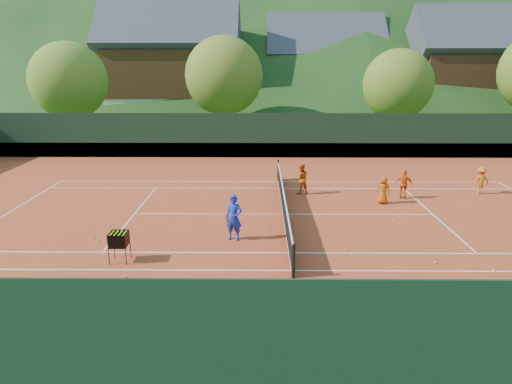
{
  "coord_description": "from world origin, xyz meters",
  "views": [
    {
      "loc": [
        -1.01,
        -18.52,
        6.31
      ],
      "look_at": [
        -1.18,
        0.0,
        1.0
      ],
      "focal_mm": 32.0,
      "sensor_mm": 36.0,
      "label": 1
    }
  ],
  "objects_px": {
    "student_c": "(383,190)",
    "chalet_right": "(465,72)",
    "tennis_net": "(284,203)",
    "ball_hopper": "(119,240)",
    "chalet_left": "(173,68)",
    "chalet_mid": "(323,74)",
    "student_b": "(404,184)",
    "student_d": "(481,181)",
    "student_a": "(301,179)",
    "coach": "(234,218)"
  },
  "relations": [
    {
      "from": "student_a",
      "to": "tennis_net",
      "type": "bearing_deg",
      "value": 61.56
    },
    {
      "from": "student_c",
      "to": "chalet_left",
      "type": "distance_m",
      "value": 32.36
    },
    {
      "from": "student_b",
      "to": "ball_hopper",
      "type": "bearing_deg",
      "value": 55.13
    },
    {
      "from": "coach",
      "to": "student_d",
      "type": "distance_m",
      "value": 13.29
    },
    {
      "from": "student_b",
      "to": "student_d",
      "type": "height_order",
      "value": "student_b"
    },
    {
      "from": "student_c",
      "to": "tennis_net",
      "type": "xyz_separation_m",
      "value": [
        -4.62,
        -1.57,
        -0.14
      ]
    },
    {
      "from": "student_d",
      "to": "chalet_mid",
      "type": "relative_size",
      "value": 0.11
    },
    {
      "from": "coach",
      "to": "student_c",
      "type": "distance_m",
      "value": 7.97
    },
    {
      "from": "coach",
      "to": "chalet_mid",
      "type": "bearing_deg",
      "value": 93.4
    },
    {
      "from": "student_d",
      "to": "coach",
      "type": "bearing_deg",
      "value": 26.28
    },
    {
      "from": "tennis_net",
      "to": "ball_hopper",
      "type": "height_order",
      "value": "tennis_net"
    },
    {
      "from": "student_a",
      "to": "student_b",
      "type": "height_order",
      "value": "student_a"
    },
    {
      "from": "coach",
      "to": "chalet_mid",
      "type": "height_order",
      "value": "chalet_mid"
    },
    {
      "from": "student_d",
      "to": "chalet_right",
      "type": "height_order",
      "value": "chalet_right"
    },
    {
      "from": "student_c",
      "to": "coach",
      "type": "bearing_deg",
      "value": 33.16
    },
    {
      "from": "coach",
      "to": "student_b",
      "type": "height_order",
      "value": "coach"
    },
    {
      "from": "chalet_left",
      "to": "coach",
      "type": "bearing_deg",
      "value": -76.27
    },
    {
      "from": "student_c",
      "to": "chalet_right",
      "type": "height_order",
      "value": "chalet_right"
    },
    {
      "from": "student_b",
      "to": "student_d",
      "type": "xyz_separation_m",
      "value": [
        4.01,
        0.83,
        -0.02
      ]
    },
    {
      "from": "coach",
      "to": "student_d",
      "type": "relative_size",
      "value": 1.26
    },
    {
      "from": "chalet_right",
      "to": "chalet_mid",
      "type": "bearing_deg",
      "value": 164.05
    },
    {
      "from": "tennis_net",
      "to": "ball_hopper",
      "type": "xyz_separation_m",
      "value": [
        -5.57,
        -4.83,
        0.25
      ]
    },
    {
      "from": "coach",
      "to": "student_c",
      "type": "height_order",
      "value": "coach"
    },
    {
      "from": "student_a",
      "to": "chalet_left",
      "type": "relative_size",
      "value": 0.11
    },
    {
      "from": "student_b",
      "to": "chalet_right",
      "type": "bearing_deg",
      "value": -94.46
    },
    {
      "from": "tennis_net",
      "to": "ball_hopper",
      "type": "distance_m",
      "value": 7.38
    },
    {
      "from": "coach",
      "to": "chalet_right",
      "type": "height_order",
      "value": "chalet_right"
    },
    {
      "from": "student_b",
      "to": "student_d",
      "type": "relative_size",
      "value": 1.03
    },
    {
      "from": "ball_hopper",
      "to": "student_b",
      "type": "bearing_deg",
      "value": 32.4
    },
    {
      "from": "chalet_left",
      "to": "chalet_mid",
      "type": "relative_size",
      "value": 1.09
    },
    {
      "from": "ball_hopper",
      "to": "chalet_left",
      "type": "height_order",
      "value": "chalet_left"
    },
    {
      "from": "student_d",
      "to": "student_c",
      "type": "bearing_deg",
      "value": 16.36
    },
    {
      "from": "ball_hopper",
      "to": "tennis_net",
      "type": "bearing_deg",
      "value": 40.93
    },
    {
      "from": "student_c",
      "to": "chalet_left",
      "type": "xyz_separation_m",
      "value": [
        -14.62,
        28.43,
        4.98
      ]
    },
    {
      "from": "ball_hopper",
      "to": "chalet_mid",
      "type": "distance_m",
      "value": 40.74
    },
    {
      "from": "tennis_net",
      "to": "chalet_right",
      "type": "distance_m",
      "value": 36.37
    },
    {
      "from": "student_a",
      "to": "ball_hopper",
      "type": "distance_m",
      "value": 10.35
    },
    {
      "from": "tennis_net",
      "to": "chalet_mid",
      "type": "relative_size",
      "value": 0.95
    },
    {
      "from": "chalet_left",
      "to": "chalet_mid",
      "type": "distance_m",
      "value": 16.51
    },
    {
      "from": "student_c",
      "to": "student_b",
      "type": "bearing_deg",
      "value": -146.53
    },
    {
      "from": "student_c",
      "to": "student_d",
      "type": "relative_size",
      "value": 0.96
    },
    {
      "from": "student_a",
      "to": "chalet_right",
      "type": "distance_m",
      "value": 33.18
    },
    {
      "from": "student_c",
      "to": "chalet_right",
      "type": "bearing_deg",
      "value": -119.59
    },
    {
      "from": "student_b",
      "to": "student_c",
      "type": "bearing_deg",
      "value": 57.39
    },
    {
      "from": "chalet_mid",
      "to": "ball_hopper",
      "type": "bearing_deg",
      "value": -106.59
    },
    {
      "from": "ball_hopper",
      "to": "chalet_right",
      "type": "distance_m",
      "value": 43.44
    },
    {
      "from": "coach",
      "to": "student_a",
      "type": "bearing_deg",
      "value": 79.59
    },
    {
      "from": "student_d",
      "to": "chalet_left",
      "type": "relative_size",
      "value": 0.1
    },
    {
      "from": "student_b",
      "to": "tennis_net",
      "type": "bearing_deg",
      "value": 45.13
    },
    {
      "from": "chalet_left",
      "to": "chalet_mid",
      "type": "bearing_deg",
      "value": 14.04
    }
  ]
}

